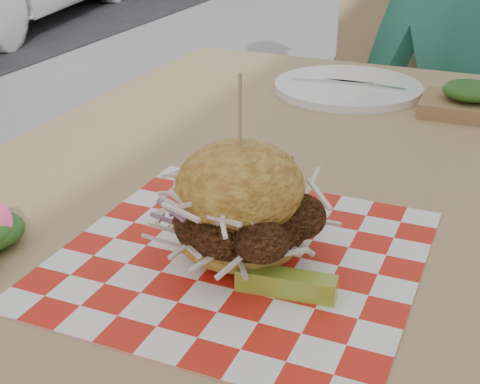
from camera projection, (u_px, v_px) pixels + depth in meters
The scene contains 7 objects.
patio_table at pixel (273, 219), 0.94m from camera, with size 0.80×1.20×0.75m.
patio_chair at pixel (393, 98), 1.84m from camera, with size 0.50×0.51×0.95m.
paper_liner at pixel (240, 256), 0.69m from camera, with size 0.36×0.36×0.00m, color red.
sandwich at pixel (240, 209), 0.67m from camera, with size 0.17×0.17×0.19m.
pickle_spear at pixel (286, 283), 0.63m from camera, with size 0.10×0.02×0.02m, color #9FAE32.
place_setting at pixel (348, 87), 1.23m from camera, with size 0.27×0.27×0.02m.
kraft_tray at pixel (469, 101), 1.10m from camera, with size 0.15×0.12×0.06m.
Camera 1 is at (0.39, -0.56, 1.11)m, focal length 50.00 mm.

